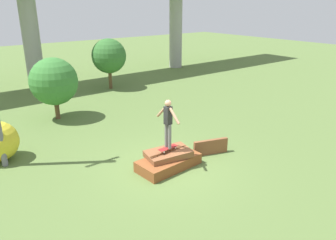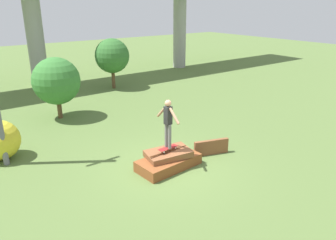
{
  "view_description": "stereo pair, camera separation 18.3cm",
  "coord_description": "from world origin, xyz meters",
  "px_view_note": "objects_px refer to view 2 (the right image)",
  "views": [
    {
      "loc": [
        -6.29,
        -8.11,
        5.47
      ],
      "look_at": [
        0.02,
        0.06,
        1.75
      ],
      "focal_mm": 35.0,
      "sensor_mm": 36.0,
      "label": 1
    },
    {
      "loc": [
        -6.14,
        -8.22,
        5.47
      ],
      "look_at": [
        0.02,
        0.06,
        1.75
      ],
      "focal_mm": 35.0,
      "sensor_mm": 36.0,
      "label": 2
    }
  ],
  "objects_px": {
    "skateboard": "(168,148)",
    "skater": "(168,120)",
    "tree_behind_right": "(112,56)",
    "tree_behind_left": "(56,81)"
  },
  "relations": [
    {
      "from": "tree_behind_right",
      "to": "skateboard",
      "type": "bearing_deg",
      "value": -108.61
    },
    {
      "from": "skater",
      "to": "skateboard",
      "type": "bearing_deg",
      "value": 0.0
    },
    {
      "from": "tree_behind_left",
      "to": "tree_behind_right",
      "type": "distance_m",
      "value": 6.29
    },
    {
      "from": "skateboard",
      "to": "skater",
      "type": "distance_m",
      "value": 1.01
    },
    {
      "from": "tree_behind_left",
      "to": "skateboard",
      "type": "bearing_deg",
      "value": -80.47
    },
    {
      "from": "skater",
      "to": "tree_behind_left",
      "type": "xyz_separation_m",
      "value": [
        -1.24,
        7.38,
        0.15
      ]
    },
    {
      "from": "skateboard",
      "to": "tree_behind_left",
      "type": "height_order",
      "value": "tree_behind_left"
    },
    {
      "from": "tree_behind_left",
      "to": "tree_behind_right",
      "type": "height_order",
      "value": "tree_behind_right"
    },
    {
      "from": "skater",
      "to": "tree_behind_left",
      "type": "distance_m",
      "value": 7.48
    },
    {
      "from": "skateboard",
      "to": "skater",
      "type": "height_order",
      "value": "skater"
    }
  ]
}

